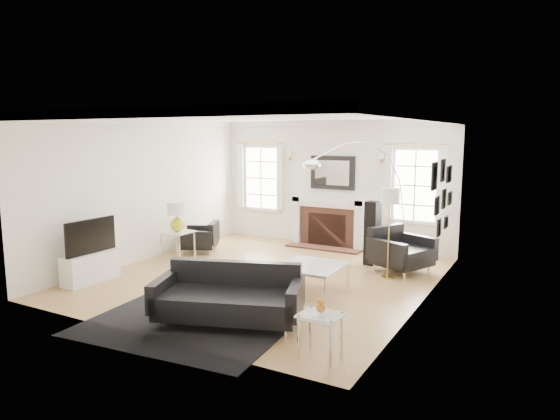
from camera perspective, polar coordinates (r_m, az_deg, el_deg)
The scene contains 25 objects.
floor at distance 8.90m, azimuth -1.70°, elevation -7.63°, with size 6.00×6.00×0.00m, color #AD7E48.
back_wall at distance 11.28m, azimuth 6.09°, elevation 3.01°, with size 5.50×0.04×2.80m, color white.
front_wall at distance 6.26m, azimuth -15.95°, elevation -1.74°, with size 5.50×0.04×2.80m, color white.
left_wall at distance 10.29m, azimuth -15.03°, elevation 2.23°, with size 0.04×6.00×2.80m, color white.
right_wall at distance 7.60m, azimuth 16.37°, elevation 0.02°, with size 0.04×6.00×2.80m, color white.
ceiling at distance 8.55m, azimuth -1.79°, elevation 10.69°, with size 5.50×6.00×0.02m, color white.
crown_molding at distance 8.55m, azimuth -1.79°, elevation 10.28°, with size 5.50×6.00×0.12m, color white.
fireplace at distance 11.21m, azimuth 5.60°, elevation -1.44°, with size 1.70×0.69×1.11m.
mantel_mirror at distance 11.22m, azimuth 6.02°, elevation 4.27°, with size 1.05×0.07×0.75m.
window_left at distance 12.07m, azimuth -2.13°, elevation 3.70°, with size 1.24×0.15×1.62m.
window_right at distance 10.64m, azimuth 15.19°, elevation 2.75°, with size 1.24×0.15×1.62m.
gallery_wall at distance 8.85m, azimuth 18.07°, elevation 1.98°, with size 0.04×1.73×1.29m.
tv_unit at distance 9.11m, azimuth -20.83°, elevation -5.69°, with size 0.35×1.00×1.09m.
area_rug at distance 6.94m, azimuth -10.19°, elevation -12.50°, with size 2.63×2.19×0.01m, color black.
sofa at distance 6.76m, azimuth -5.78°, elevation -9.94°, with size 2.12×1.47×0.63m.
armchair_left at distance 10.80m, azimuth -8.90°, elevation -3.19°, with size 0.97×1.02×0.54m.
armchair_right at distance 9.42m, azimuth 13.44°, elevation -4.61°, with size 1.19×1.25×0.67m.
coffee_table at distance 7.99m, azimuth 3.54°, elevation -6.50°, with size 0.99×0.99×0.44m.
side_table_left at distance 10.07m, azimuth -11.61°, elevation -3.03°, with size 0.54×0.54×0.60m.
nesting_table at distance 5.72m, azimuth 4.66°, elevation -12.86°, with size 0.47×0.39×0.51m.
gourd_lamp at distance 10.00m, azimuth -11.69°, elevation -0.50°, with size 0.37×0.37×0.59m.
orange_vase at distance 5.64m, azimuth 4.68°, elevation -10.92°, with size 0.10×0.10×0.16m.
arc_floor_lamp at distance 9.74m, azimuth 9.02°, elevation 1.63°, with size 1.73×1.60×2.45m.
stick_floor_lamp at distance 8.74m, azimuth 12.44°, elevation 1.07°, with size 0.32×0.32×1.59m.
speaker_tower at distance 9.73m, azimuth 10.51°, elevation -2.63°, with size 0.25×0.25×1.23m, color black.
Camera 1 is at (4.38, -7.34, 2.49)m, focal length 32.00 mm.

